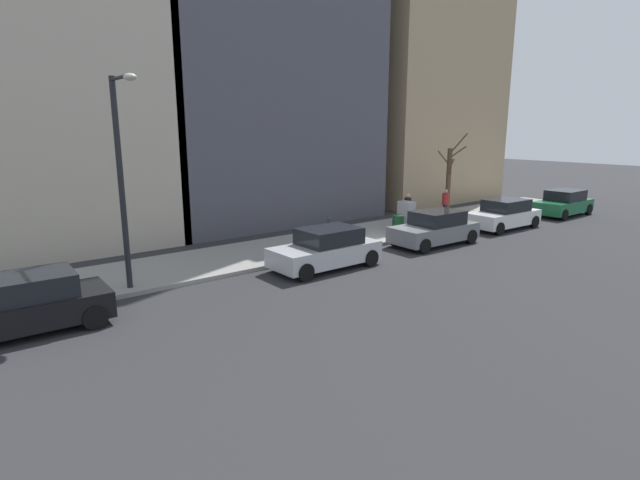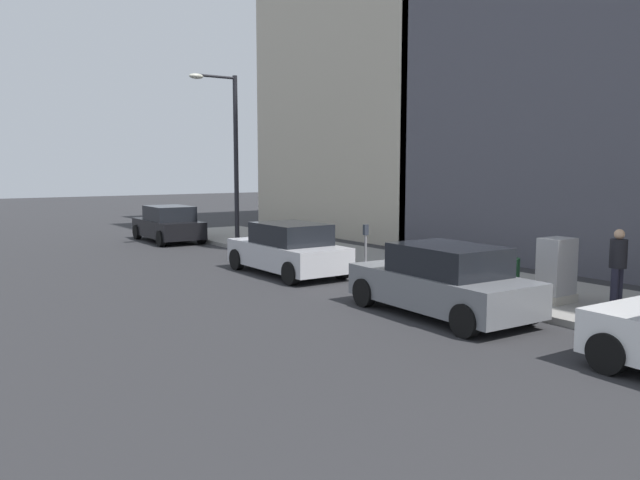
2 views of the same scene
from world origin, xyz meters
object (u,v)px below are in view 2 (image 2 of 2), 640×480
Objects in this scene: streetlamp at (230,144)px; pedestrian_midblock at (618,263)px; utility_box at (556,271)px; parked_car_black at (168,224)px; parked_car_silver at (288,250)px; trash_bin at (507,277)px; parked_car_grey at (443,281)px; office_tower_right at (415,47)px; parking_meter at (366,243)px.

streetlamp is 3.92× the size of pedestrian_midblock.
pedestrian_midblock reaches higher than utility_box.
streetlamp is (1.35, -3.18, 3.28)m from parked_car_black.
parked_car_silver and parked_car_black have the same top height.
pedestrian_midblock is at bearing -68.03° from parked_car_silver.
streetlamp is at bearing -91.03° from pedestrian_midblock.
trash_bin is (-0.40, 1.01, -0.25)m from utility_box.
parked_car_black is at bearing 89.02° from parked_car_silver.
parked_car_grey is at bearing -90.50° from parked_car_silver.
utility_box is at bearing -70.77° from parked_car_silver.
office_tower_right is (9.96, 15.28, 8.23)m from utility_box.
parked_car_black is at bearing 96.98° from trash_bin.
office_tower_right is at bearing -6.74° from parked_car_black.
parked_car_grey is 1.00× the size of parked_car_black.
parked_car_grey is 3.16× the size of parking_meter.
parking_meter is at bearing -42.69° from parked_car_silver.
parked_car_grey is at bearing -178.31° from trash_bin.
utility_box is at bearing -81.45° from parking_meter.
parked_car_silver is 0.65× the size of streetlamp.
trash_bin is at bearing -87.25° from streetlamp.
parked_car_grey is 5.02m from parking_meter.
office_tower_right is (10.36, 14.27, 8.48)m from trash_bin.
trash_bin is (0.62, -12.87, -3.42)m from streetlamp.
streetlamp reaches higher than pedestrian_midblock.
utility_box is at bearing -123.11° from office_tower_right.
parking_meter is at bearing 72.08° from parked_car_grey.
streetlamp is at bearing -65.55° from parked_car_black.
streetlamp reaches higher than parked_car_black.
parked_car_grey reaches higher than trash_bin.
pedestrian_midblock reaches higher than trash_bin.
pedestrian_midblock is at bearing -83.09° from streetlamp.
parked_car_silver is at bearing -102.68° from streetlamp.
parking_meter is 16.59m from office_tower_right.
parked_car_silver is 0.99× the size of parked_car_black.
trash_bin is at bearing -125.99° from office_tower_right.
parked_car_silver is at bearing -75.88° from pedestrian_midblock.
trash_bin is (2.17, 0.06, -0.14)m from parked_car_grey.
streetlamp is 7.22× the size of trash_bin.
parked_car_grey is at bearing 159.75° from utility_box.
office_tower_right is (10.81, 9.62, 8.10)m from parking_meter.
parked_car_grey is 16.11m from parked_car_black.
office_tower_right is at bearing 7.27° from streetlamp.
office_tower_right reaches higher than utility_box.
parking_meter is at bearing 98.55° from utility_box.
pedestrian_midblock is (3.15, -18.02, 0.35)m from parked_car_black.
pedestrian_midblock is (3.35, -1.91, 0.35)m from parked_car_grey.
office_tower_right is (12.33, -1.78, 8.35)m from parked_car_black.
streetlamp is at bearing 94.19° from utility_box.
parked_car_silver is 7.62m from utility_box.
parked_car_grey is 1.01× the size of parked_car_silver.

